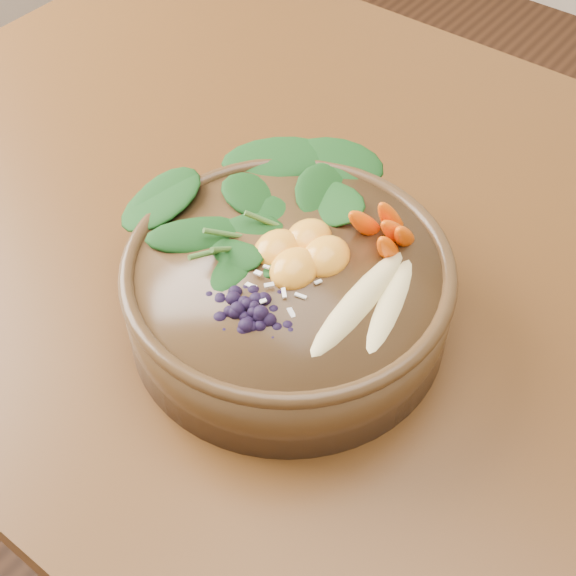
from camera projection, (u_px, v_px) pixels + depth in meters
name	position (u px, v px, depth m)	size (l,w,h in m)	color
dining_table	(444.00, 354.00, 0.89)	(1.60, 0.90, 0.75)	#331C0C
stoneware_bowl	(288.00, 295.00, 0.77)	(0.31, 0.31, 0.08)	#4A321A
kale_heap	(284.00, 188.00, 0.78)	(0.20, 0.18, 0.05)	#154414
carrot_cluster	(389.00, 203.00, 0.73)	(0.06, 0.06, 0.09)	#F95300
banana_halves	(376.00, 292.00, 0.70)	(0.08, 0.18, 0.03)	#E0CC84
mandarin_cluster	(302.00, 240.00, 0.74)	(0.09, 0.10, 0.03)	orange
blueberry_pile	(249.00, 294.00, 0.69)	(0.14, 0.11, 0.04)	black
coconut_flakes	(277.00, 277.00, 0.72)	(0.10, 0.08, 0.01)	white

